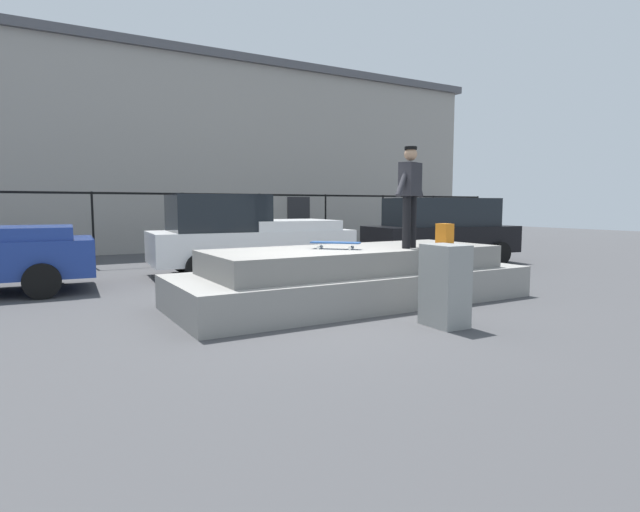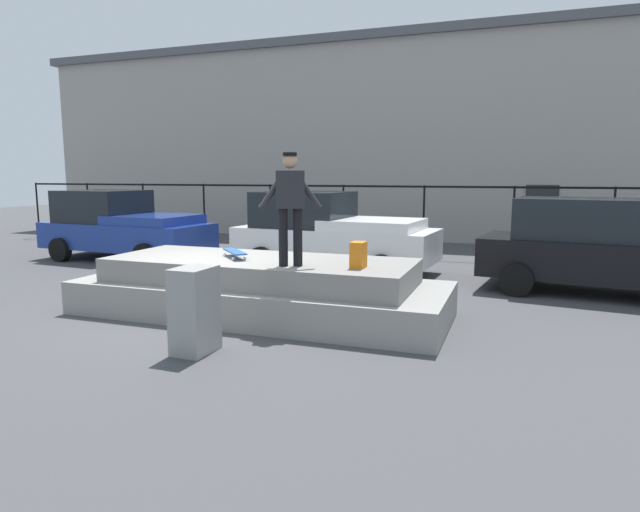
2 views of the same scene
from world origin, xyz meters
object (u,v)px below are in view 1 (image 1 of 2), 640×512
Objects in this scene: skateboarder at (410,190)px; car_black_hatchback_far at (441,229)px; backpack at (445,234)px; car_white_pickup_mid at (245,235)px; skateboard at (335,243)px; utility_box at (445,286)px.

car_black_hatchback_far is (4.69, 4.18, -0.95)m from skateboarder.
skateboarder is 4.36× the size of backpack.
car_white_pickup_mid is 1.10× the size of car_black_hatchback_far.
skateboarder is 0.35× the size of car_white_pickup_mid.
skateboarder is at bearing -77.73° from car_white_pickup_mid.
car_black_hatchback_far is at bearing 32.38° from skateboard.
car_white_pickup_mid is 4.34× the size of utility_box.
skateboarder is 1.50× the size of utility_box.
utility_box is at bearing -86.79° from car_white_pickup_mid.
car_white_pickup_mid is at bearing 102.27° from skateboarder.
skateboarder reaches higher than utility_box.
skateboarder is at bearing -138.28° from car_black_hatchback_far.
skateboard is at bearing -92.05° from car_white_pickup_mid.
car_black_hatchback_far is 3.95× the size of utility_box.
skateboarder reaches higher than car_white_pickup_mid.
backpack is at bearing -65.97° from car_white_pickup_mid.
car_white_pickup_mid reaches higher than car_black_hatchback_far.
backpack is 2.54m from utility_box.
backpack is 0.08× the size of car_white_pickup_mid.
utility_box is (-1.70, -1.79, -0.57)m from backpack.
skateboard is 0.16× the size of car_black_hatchback_far.
car_white_pickup_mid is at bearing -155.53° from backpack.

